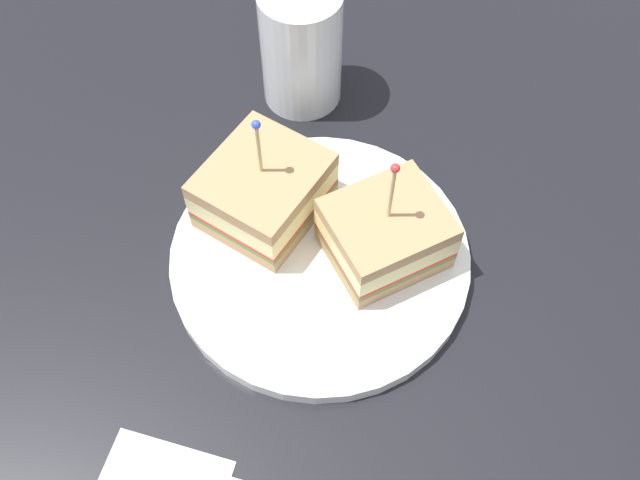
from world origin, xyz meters
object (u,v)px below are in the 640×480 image
sandwich_half_front (386,234)px  sandwich_half_back (264,191)px  plate (320,257)px  drink_glass (301,52)px

sandwich_half_front → sandwich_half_back: bearing=-122.6°
plate → sandwich_half_front: sandwich_half_front is taller
plate → drink_glass: size_ratio=2.11×
sandwich_half_front → sandwich_half_back: size_ratio=0.89×
plate → sandwich_half_back: 7.24cm
sandwich_half_front → sandwich_half_back: 10.72cm
plate → sandwich_half_back: sandwich_half_back is taller
plate → sandwich_half_front: size_ratio=2.16×
plate → sandwich_half_back: size_ratio=1.93×
plate → sandwich_half_back: bearing=-142.7°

